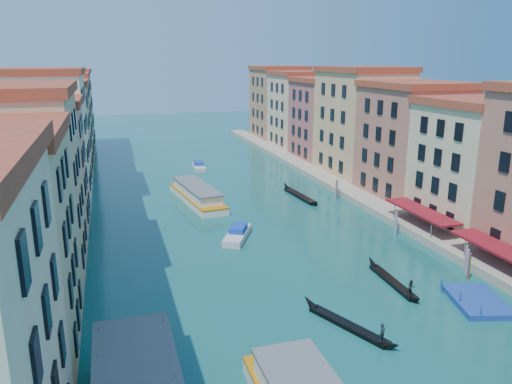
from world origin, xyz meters
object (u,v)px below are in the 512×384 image
gondola_fore (348,324)px  gondola_right (393,281)px  vaporetto_far (197,194)px  blue_dock (477,301)px

gondola_fore → gondola_right: bearing=14.3°
gondola_fore → gondola_right: size_ratio=0.96×
vaporetto_far → gondola_fore: size_ratio=1.81×
gondola_right → gondola_fore: bearing=-140.6°
vaporetto_far → gondola_right: (13.84, -36.24, -0.81)m
gondola_fore → blue_dock: (13.70, 0.49, -0.09)m
blue_dock → vaporetto_far: bearing=129.7°
gondola_fore → blue_dock: 13.71m
gondola_fore → gondola_right: 10.49m
gondola_fore → vaporetto_far: bearing=74.3°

